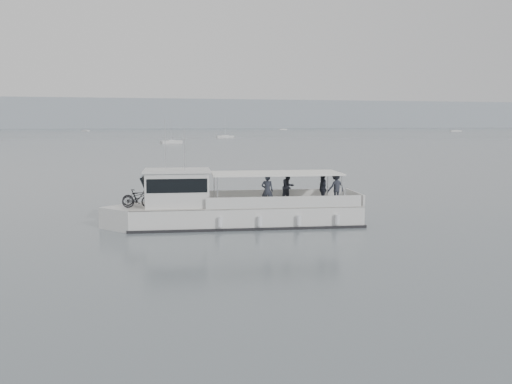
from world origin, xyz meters
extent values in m
plane|color=#566166|center=(0.00, 0.00, 0.00)|extent=(1400.00, 1400.00, 0.00)
cube|color=#939EA8|center=(0.00, 560.00, 14.00)|extent=(1400.00, 90.00, 28.00)
cube|color=silver|center=(-4.69, 0.32, 0.41)|extent=(11.23, 4.34, 1.18)
cube|color=silver|center=(-10.11, 1.05, 0.41)|extent=(2.94, 2.94, 1.18)
cube|color=beige|center=(-4.69, 0.32, 1.00)|extent=(11.23, 4.34, 0.05)
cube|color=black|center=(-4.69, 0.32, 0.05)|extent=(11.42, 4.48, 0.16)
cube|color=silver|center=(-2.88, 1.50, 1.28)|extent=(7.24, 1.06, 0.55)
cube|color=silver|center=(-3.25, -1.28, 1.28)|extent=(7.24, 1.06, 0.55)
cube|color=silver|center=(0.69, -0.40, 1.28)|extent=(0.48, 2.90, 0.55)
cube|color=silver|center=(-7.94, 0.76, 1.82)|extent=(3.22, 2.83, 1.64)
cube|color=black|center=(-9.34, 0.95, 1.96)|extent=(0.81, 2.33, 1.05)
cube|color=black|center=(-7.94, 0.76, 2.10)|extent=(3.04, 2.84, 0.64)
cube|color=silver|center=(-7.94, 0.76, 2.69)|extent=(3.42, 3.03, 0.09)
cube|color=white|center=(-3.24, 0.13, 2.51)|extent=(6.50, 3.53, 0.07)
cylinder|color=silver|center=(-6.30, -0.75, 1.75)|extent=(0.06, 0.06, 1.50)
cylinder|color=silver|center=(-5.96, 1.78, 1.75)|extent=(0.06, 0.06, 1.50)
cylinder|color=silver|center=(-0.52, -1.52, 1.75)|extent=(0.06, 0.06, 1.50)
cylinder|color=silver|center=(-0.18, 1.01, 1.75)|extent=(0.06, 0.06, 1.50)
cylinder|color=silver|center=(-8.37, 1.65, 3.87)|extent=(0.03, 0.03, 2.37)
cylinder|color=silver|center=(-7.66, 0.08, 3.69)|extent=(0.03, 0.03, 2.00)
cylinder|color=white|center=(-6.26, -1.08, 0.46)|extent=(0.25, 0.25, 0.46)
cylinder|color=white|center=(-4.45, -1.33, 0.46)|extent=(0.25, 0.25, 0.46)
cylinder|color=white|center=(-2.64, -1.57, 0.46)|extent=(0.25, 0.25, 0.46)
cylinder|color=white|center=(-0.84, -1.81, 0.46)|extent=(0.25, 0.25, 0.46)
imported|color=black|center=(-9.70, 1.36, 1.41)|extent=(1.62, 0.75, 0.82)
imported|color=black|center=(-9.79, 0.64, 1.44)|extent=(1.48, 0.59, 0.87)
imported|color=#2A2D38|center=(-3.89, -0.61, 1.77)|extent=(0.65, 0.54, 1.53)
imported|color=#2A2D38|center=(-2.44, 0.67, 1.77)|extent=(0.92, 0.84, 1.53)
imported|color=#2A2D38|center=(-1.15, -0.70, 1.77)|extent=(0.49, 0.94, 1.53)
imported|color=#2A2D38|center=(-0.12, 0.08, 1.77)|extent=(1.11, 0.82, 1.53)
cube|color=silver|center=(192.74, 271.10, 0.30)|extent=(6.79, 2.89, 0.75)
cube|color=silver|center=(192.74, 271.10, 0.62)|extent=(2.51, 2.11, 0.45)
cylinder|color=silver|center=(192.74, 271.10, 4.22)|extent=(0.08, 0.08, 7.24)
cube|color=silver|center=(119.59, 378.15, 0.30)|extent=(6.60, 3.61, 0.75)
cube|color=silver|center=(119.59, 378.15, 0.62)|extent=(2.59, 2.28, 0.45)
cube|color=silver|center=(5.29, 113.97, 0.30)|extent=(5.47, 3.05, 0.75)
cube|color=silver|center=(5.29, 113.97, 0.62)|extent=(2.16, 1.91, 0.45)
cylinder|color=silver|center=(5.29, 113.97, 3.47)|extent=(0.08, 0.08, 5.74)
cube|color=silver|center=(29.98, 166.02, 0.30)|extent=(6.08, 2.45, 0.75)
cube|color=silver|center=(29.98, 166.02, 0.62)|extent=(2.22, 1.85, 0.45)
cylinder|color=silver|center=(29.98, 166.02, 3.86)|extent=(0.08, 0.08, 6.52)
cube|color=silver|center=(-19.78, 334.14, 0.30)|extent=(4.95, 5.69, 0.75)
cube|color=silver|center=(-19.78, 334.14, 0.62)|extent=(2.50, 2.58, 0.45)
cylinder|color=silver|center=(-19.78, 334.14, 3.77)|extent=(0.08, 0.08, 6.33)
camera|label=1|loc=(-11.38, -26.08, 4.91)|focal=40.00mm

